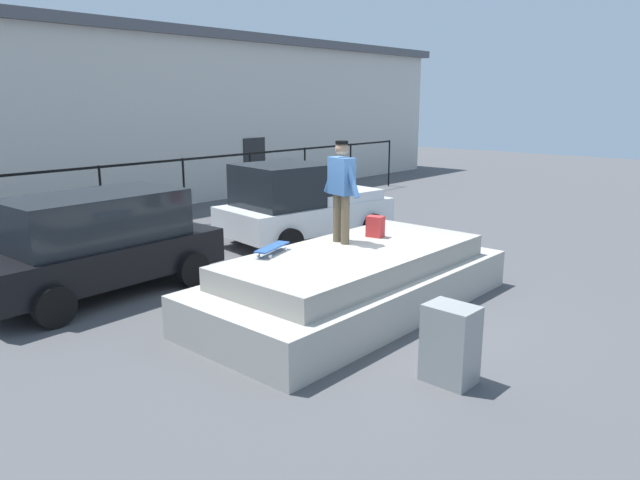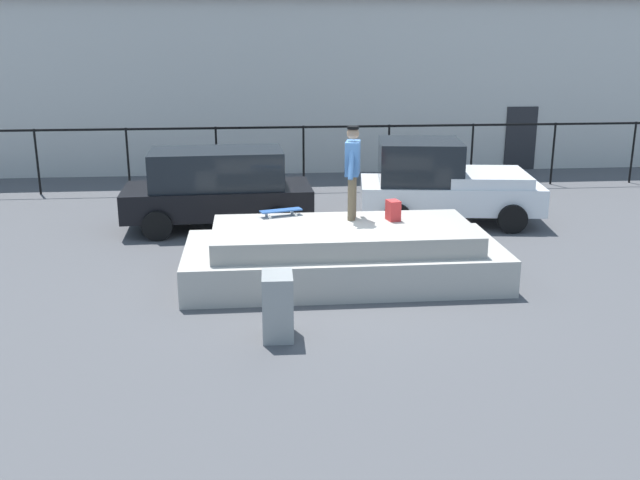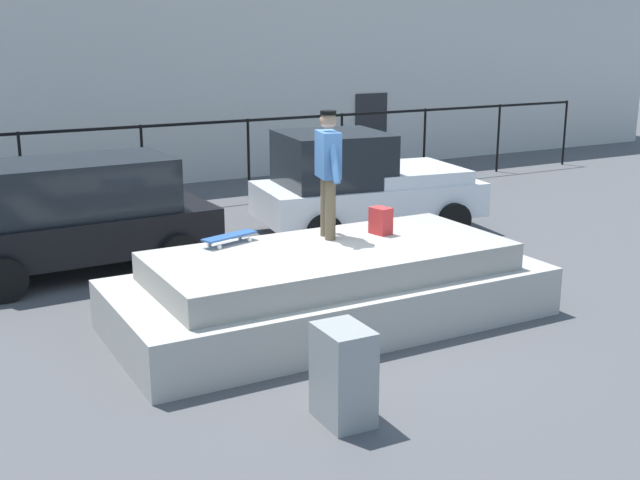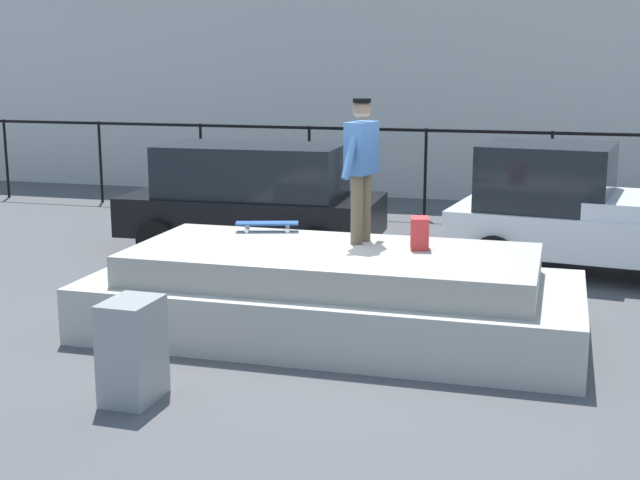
# 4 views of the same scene
# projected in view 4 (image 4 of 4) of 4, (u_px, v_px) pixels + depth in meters

# --- Properties ---
(ground_plane) EXTENTS (60.00, 60.00, 0.00)m
(ground_plane) POSITION_uv_depth(u_px,v_px,m) (319.00, 333.00, 9.98)
(ground_plane) COLOR #4C4C4F
(concrete_ledge) EXTENTS (5.58, 2.50, 0.99)m
(concrete_ledge) POSITION_uv_depth(u_px,v_px,m) (332.00, 295.00, 9.92)
(concrete_ledge) COLOR #ADA89E
(concrete_ledge) RESTS_ON ground_plane
(skateboarder) EXTENTS (0.33, 0.90, 1.68)m
(skateboarder) POSITION_uv_depth(u_px,v_px,m) (361.00, 160.00, 10.00)
(skateboarder) COLOR brown
(skateboarder) RESTS_ON concrete_ledge
(skateboard) EXTENTS (0.81, 0.42, 0.12)m
(skateboard) POSITION_uv_depth(u_px,v_px,m) (267.00, 224.00, 10.83)
(skateboard) COLOR #264C8C
(skateboard) RESTS_ON concrete_ledge
(backpack) EXTENTS (0.25, 0.31, 0.37)m
(backpack) POSITION_uv_depth(u_px,v_px,m) (420.00, 233.00, 9.81)
(backpack) COLOR red
(backpack) RESTS_ON concrete_ledge
(car_black_hatchback_near) EXTENTS (4.21, 2.16, 1.76)m
(car_black_hatchback_near) POSITION_uv_depth(u_px,v_px,m) (252.00, 196.00, 14.02)
(car_black_hatchback_near) COLOR black
(car_black_hatchback_near) RESTS_ON ground_plane
(car_white_pickup_mid) EXTENTS (4.30, 2.57, 1.89)m
(car_white_pickup_mid) POSITION_uv_depth(u_px,v_px,m) (583.00, 211.00, 12.71)
(car_white_pickup_mid) COLOR white
(car_white_pickup_mid) RESTS_ON ground_plane
(utility_box) EXTENTS (0.45, 0.61, 0.96)m
(utility_box) POSITION_uv_depth(u_px,v_px,m) (132.00, 350.00, 7.95)
(utility_box) COLOR gray
(utility_box) RESTS_ON ground_plane
(fence_row) EXTENTS (24.06, 0.06, 1.78)m
(fence_row) POSITION_uv_depth(u_px,v_px,m) (426.00, 154.00, 17.04)
(fence_row) COLOR black
(fence_row) RESTS_ON ground_plane
(warehouse_building) EXTENTS (36.28, 9.23, 5.51)m
(warehouse_building) POSITION_uv_depth(u_px,v_px,m) (466.00, 73.00, 23.11)
(warehouse_building) COLOR beige
(warehouse_building) RESTS_ON ground_plane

